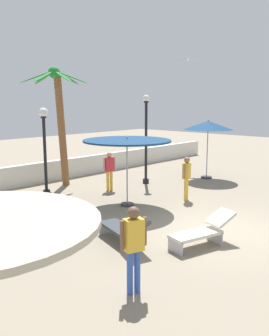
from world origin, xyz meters
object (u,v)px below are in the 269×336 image
object	(u,v)px
patio_umbrella_3	(208,126)
guest_0	(187,174)
palm_tree_1	(59,112)
seagull_0	(188,59)
lamp_post_1	(146,136)
guest_2	(134,241)
lounge_chair_0	(123,229)
lounge_chair_2	(203,231)
guest_1	(109,167)
patio_umbrella_0	(127,143)
lamp_post_0	(45,142)

from	to	relation	value
patio_umbrella_3	guest_0	distance (m)	4.57
palm_tree_1	seagull_0	bearing A→B (deg)	-9.70
lamp_post_1	guest_2	world-z (taller)	lamp_post_1
lounge_chair_0	lounge_chair_2	distance (m)	2.04
lounge_chair_0	guest_1	bearing A→B (deg)	50.10
patio_umbrella_3	guest_0	bearing A→B (deg)	-157.97
patio_umbrella_0	lounge_chair_2	xyz separation A→B (m)	(-1.38, -4.01, -1.83)
lounge_chair_2	guest_2	world-z (taller)	guest_2
patio_umbrella_3	lamp_post_1	xyz separation A→B (m)	(-2.85, 1.39, -0.35)
patio_umbrella_0	lounge_chair_2	world-z (taller)	patio_umbrella_0
lamp_post_0	seagull_0	world-z (taller)	seagull_0
patio_umbrella_0	lounge_chair_0	size ratio (longest dim) A/B	1.56
guest_2	seagull_0	xyz separation A→B (m)	(12.15, 7.38, 4.80)
patio_umbrella_3	seagull_0	world-z (taller)	seagull_0
patio_umbrella_0	palm_tree_1	bearing A→B (deg)	85.77
guest_1	lamp_post_1	bearing A→B (deg)	-6.11
guest_2	seagull_0	world-z (taller)	seagull_0
lamp_post_1	palm_tree_1	bearing A→B (deg)	139.92
lamp_post_0	lounge_chair_2	size ratio (longest dim) A/B	1.77
guest_0	guest_1	size ratio (longest dim) A/B	1.01
lamp_post_0	patio_umbrella_0	bearing A→B (deg)	-72.41
patio_umbrella_0	guest_1	xyz separation A→B (m)	(1.14, 2.12, -1.26)
lamp_post_0	lamp_post_1	size ratio (longest dim) A/B	0.87
guest_2	lamp_post_0	bearing A→B (deg)	67.25
patio_umbrella_3	lamp_post_1	size ratio (longest dim) A/B	0.71
patio_umbrella_0	guest_0	world-z (taller)	patio_umbrella_0
patio_umbrella_3	lamp_post_1	bearing A→B (deg)	154.10
patio_umbrella_3	palm_tree_1	size ratio (longest dim) A/B	0.55
patio_umbrella_0	palm_tree_1	size ratio (longest dim) A/B	0.60
patio_umbrella_3	lounge_chair_2	distance (m)	8.94
lamp_post_0	lounge_chair_2	xyz separation A→B (m)	(-0.30, -7.41, -1.70)
lounge_chair_2	guest_2	size ratio (longest dim) A/B	1.11
patio_umbrella_3	lounge_chair_2	xyz separation A→B (m)	(-7.41, -4.53, -2.11)
patio_umbrella_0	lounge_chair_2	distance (m)	4.62
guest_2	guest_1	bearing A→B (deg)	49.80
lamp_post_0	guest_2	bearing A→B (deg)	-112.75
lounge_chair_0	guest_2	xyz separation A→B (m)	(-1.67, -1.93, 0.66)
lounge_chair_2	patio_umbrella_3	bearing A→B (deg)	31.43
lamp_post_0	guest_2	world-z (taller)	lamp_post_0
patio_umbrella_3	guest_0	size ratio (longest dim) A/B	1.71
lounge_chair_2	seagull_0	distance (m)	12.81
lamp_post_1	patio_umbrella_3	bearing A→B (deg)	-25.90
palm_tree_1	lounge_chair_2	world-z (taller)	palm_tree_1
lamp_post_0	patio_umbrella_3	bearing A→B (deg)	-22.07
lamp_post_0	lounge_chair_0	size ratio (longest dim) A/B	1.75
seagull_0	lounge_chair_2	bearing A→B (deg)	-142.57
palm_tree_1	patio_umbrella_3	bearing A→B (deg)	-33.58
lamp_post_0	lamp_post_1	xyz separation A→B (m)	(4.26, -1.50, 0.06)
lamp_post_1	lounge_chair_2	bearing A→B (deg)	-127.62
lamp_post_1	seagull_0	world-z (taller)	seagull_0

